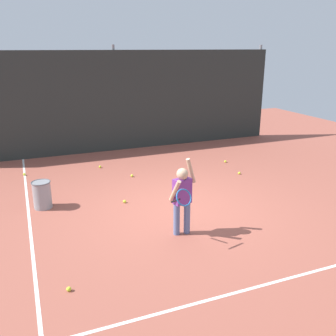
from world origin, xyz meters
TOP-DOWN VIEW (x-y plane):
  - ground_plane at (0.00, 0.00)m, footprint 20.00×20.00m
  - court_line_baseline at (0.00, -2.82)m, footprint 9.00×0.05m
  - court_line_sideline at (-2.85, 1.00)m, footprint 0.05×9.00m
  - back_fence_windscreen at (0.00, 4.86)m, footprint 10.69×0.08m
  - fence_post_1 at (0.00, 4.92)m, footprint 0.09×0.09m
  - fence_post_2 at (5.20, 4.92)m, footprint 0.09×0.09m
  - tennis_player at (-0.38, -1.05)m, footprint 0.62×0.68m
  - ball_hopper at (-2.55, 1.03)m, footprint 0.38×0.38m
  - tennis_ball_0 at (-2.44, -1.96)m, footprint 0.07×0.07m
  - tennis_ball_1 at (-0.93, 3.19)m, footprint 0.07×0.07m
  - tennis_ball_2 at (-0.95, 0.64)m, footprint 0.07×0.07m
  - tennis_ball_3 at (2.29, 1.34)m, footprint 0.07×0.07m
  - tennis_ball_4 at (2.47, 2.36)m, footprint 0.07×0.07m
  - tennis_ball_6 at (0.81, 1.85)m, footprint 0.07×0.07m
  - tennis_ball_7 at (-2.85, 3.29)m, footprint 0.07×0.07m
  - tennis_ball_8 at (-0.34, 2.16)m, footprint 0.07×0.07m

SIDE VIEW (x-z plane):
  - ground_plane at x=0.00m, z-range 0.00..0.00m
  - court_line_baseline at x=0.00m, z-range 0.00..0.00m
  - court_line_sideline at x=-2.85m, z-range 0.00..0.00m
  - tennis_ball_0 at x=-2.44m, z-range 0.00..0.07m
  - tennis_ball_1 at x=-0.93m, z-range 0.00..0.07m
  - tennis_ball_2 at x=-0.95m, z-range 0.00..0.07m
  - tennis_ball_3 at x=2.29m, z-range 0.00..0.07m
  - tennis_ball_4 at x=2.47m, z-range 0.00..0.07m
  - tennis_ball_6 at x=0.81m, z-range 0.00..0.07m
  - tennis_ball_7 at x=-2.85m, z-range 0.00..0.07m
  - tennis_ball_8 at x=-0.34m, z-range 0.00..0.07m
  - ball_hopper at x=-2.55m, z-range 0.01..0.57m
  - tennis_player at x=-0.38m, z-range 0.05..1.40m
  - back_fence_windscreen at x=0.00m, z-range 0.00..3.04m
  - fence_post_1 at x=0.00m, z-range 0.00..3.19m
  - fence_post_2 at x=5.20m, z-range 0.00..3.19m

